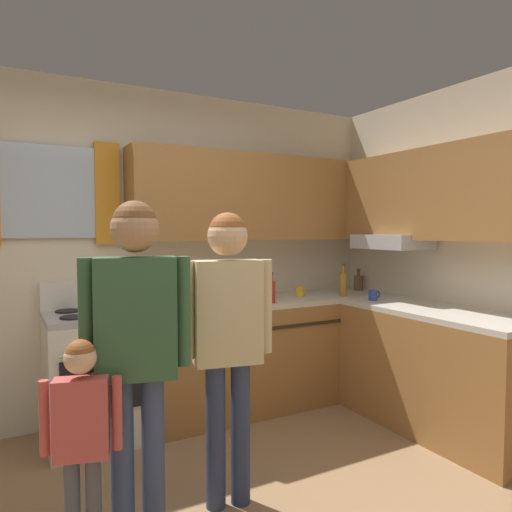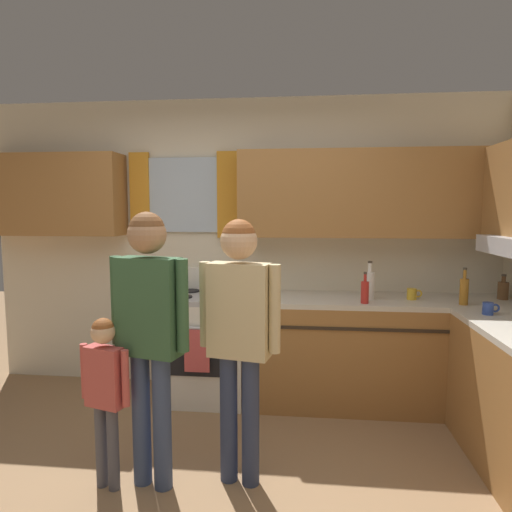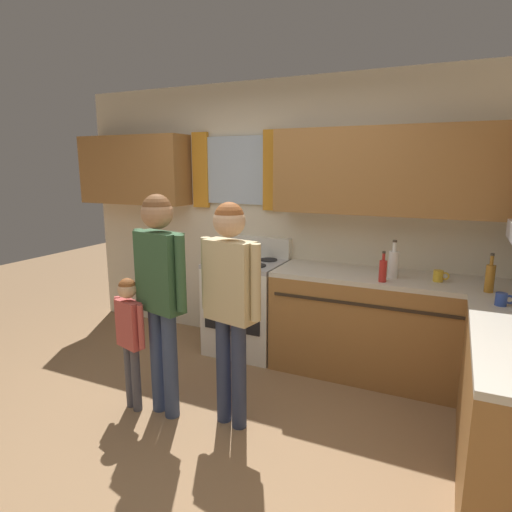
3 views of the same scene
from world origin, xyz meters
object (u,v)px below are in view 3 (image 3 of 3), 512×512
object	(u,v)px
bottle_sauce_red	(383,270)
adult_holding_child	(160,280)
mug_cobalt_blue	(502,299)
bottle_milk_white	(393,264)
bottle_oil_amber	(490,277)
stove_oven	(247,304)
mug_mustard_yellow	(439,276)
adult_in_plaid	(230,289)
small_child	(130,329)

from	to	relation	value
bottle_sauce_red	adult_holding_child	world-z (taller)	adult_holding_child
mug_cobalt_blue	bottle_milk_white	bearing A→B (deg)	149.21
bottle_oil_amber	adult_holding_child	bearing A→B (deg)	-152.63
stove_oven	mug_cobalt_blue	world-z (taller)	stove_oven
bottle_oil_amber	bottle_sauce_red	xyz separation A→B (m)	(-0.75, -0.03, -0.02)
bottle_milk_white	mug_mustard_yellow	bearing A→B (deg)	5.53
stove_oven	mug_mustard_yellow	bearing A→B (deg)	-0.84
mug_mustard_yellow	adult_holding_child	world-z (taller)	adult_holding_child
adult_in_plaid	small_child	bearing A→B (deg)	-169.80
bottle_oil_amber	small_child	size ratio (longest dim) A/B	0.28
mug_cobalt_blue	mug_mustard_yellow	bearing A→B (deg)	129.92
adult_holding_child	mug_cobalt_blue	bearing A→B (deg)	19.63
mug_mustard_yellow	bottle_milk_white	bearing A→B (deg)	-174.47
bottle_sauce_red	mug_mustard_yellow	bearing A→B (deg)	25.42
adult_holding_child	adult_in_plaid	xyz separation A→B (m)	(0.51, 0.09, -0.03)
bottle_oil_amber	bottle_milk_white	world-z (taller)	bottle_milk_white
bottle_oil_amber	adult_in_plaid	world-z (taller)	adult_in_plaid
bottle_milk_white	bottle_sauce_red	size ratio (longest dim) A/B	1.27
stove_oven	adult_holding_child	world-z (taller)	adult_holding_child
mug_mustard_yellow	adult_in_plaid	world-z (taller)	adult_in_plaid
adult_holding_child	small_child	world-z (taller)	adult_holding_child
bottle_oil_amber	bottle_milk_white	size ratio (longest dim) A/B	0.91
bottle_oil_amber	bottle_sauce_red	bearing A→B (deg)	-177.71
stove_oven	bottle_sauce_red	bearing A→B (deg)	-9.46
bottle_sauce_red	mug_cobalt_blue	distance (m)	0.86
mug_mustard_yellow	adult_holding_child	distance (m)	2.15
mug_cobalt_blue	adult_holding_child	size ratio (longest dim) A/B	0.07
stove_oven	mug_mustard_yellow	xyz separation A→B (m)	(1.70, -0.02, 0.48)
mug_cobalt_blue	adult_in_plaid	world-z (taller)	adult_in_plaid
stove_oven	adult_holding_child	size ratio (longest dim) A/B	0.68
mug_cobalt_blue	small_child	distance (m)	2.56
bottle_oil_amber	mug_cobalt_blue	size ratio (longest dim) A/B	2.49
bottle_sauce_red	mug_cobalt_blue	world-z (taller)	bottle_sauce_red
small_child	adult_in_plaid	bearing A→B (deg)	10.20
mug_mustard_yellow	mug_cobalt_blue	size ratio (longest dim) A/B	1.05
small_child	mug_cobalt_blue	bearing A→B (deg)	18.81
stove_oven	adult_in_plaid	bearing A→B (deg)	-68.91
stove_oven	mug_cobalt_blue	bearing A→B (deg)	-13.45
mug_mustard_yellow	small_child	distance (m)	2.41
bottle_oil_amber	mug_cobalt_blue	xyz separation A→B (m)	(0.06, -0.32, -0.07)
bottle_sauce_red	mug_mustard_yellow	xyz separation A→B (m)	(0.40, 0.19, -0.05)
bottle_milk_white	bottle_sauce_red	bearing A→B (deg)	-109.91
bottle_sauce_red	adult_in_plaid	world-z (taller)	adult_in_plaid
adult_holding_child	small_child	distance (m)	0.46
bottle_sauce_red	mug_mustard_yellow	world-z (taller)	bottle_sauce_red
stove_oven	bottle_sauce_red	size ratio (longest dim) A/B	4.48
bottle_oil_amber	bottle_milk_white	bearing A→B (deg)	169.43
bottle_milk_white	small_child	size ratio (longest dim) A/B	0.31
adult_holding_child	bottle_oil_amber	bearing A→B (deg)	27.37
stove_oven	small_child	size ratio (longest dim) A/B	1.08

